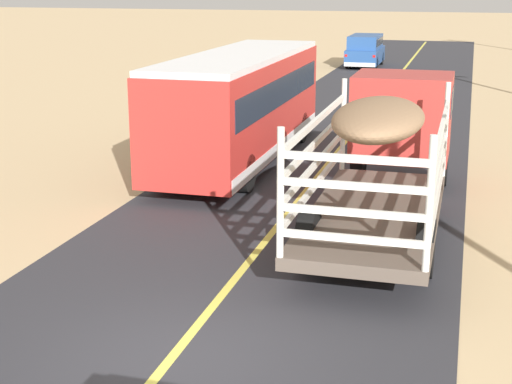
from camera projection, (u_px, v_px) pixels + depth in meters
name	position (u px, v px, depth m)	size (l,w,h in m)	color
ground_plane	(172.00, 358.00, 11.09)	(240.00, 240.00, 0.00)	tan
road_surface	(172.00, 358.00, 11.09)	(8.00, 120.00, 0.02)	#2D2D33
road_centre_line	(172.00, 357.00, 11.09)	(0.16, 117.60, 0.00)	#D8CC4C
livestock_truck	(393.00, 133.00, 18.09)	(2.53, 9.70, 3.02)	#B2332D
bus	(241.00, 104.00, 22.45)	(2.54, 10.00, 3.21)	red
car_far	(365.00, 49.00, 47.07)	(1.90, 4.62, 1.93)	#264C8C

